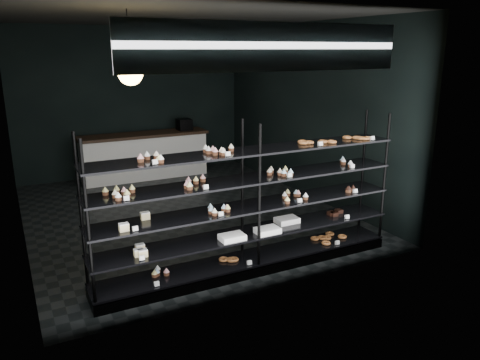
% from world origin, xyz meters
% --- Properties ---
extents(room, '(5.01, 6.01, 3.20)m').
position_xyz_m(room, '(0.00, 0.00, 1.60)').
color(room, black).
rests_on(room, ground).
extents(display_shelf, '(4.00, 0.50, 1.91)m').
position_xyz_m(display_shelf, '(-0.01, -2.45, 0.63)').
color(display_shelf, black).
rests_on(display_shelf, room).
extents(signage, '(3.30, 0.05, 0.50)m').
position_xyz_m(signage, '(0.00, -2.93, 2.75)').
color(signage, '#0E2046').
rests_on(signage, room).
extents(pendant_lamp, '(0.30, 0.30, 0.88)m').
position_xyz_m(pendant_lamp, '(-1.14, -1.53, 2.45)').
color(pendant_lamp, black).
rests_on(pendant_lamp, room).
extents(service_counter, '(2.76, 0.65, 1.23)m').
position_xyz_m(service_counter, '(0.09, 2.50, 0.50)').
color(service_counter, silver).
rests_on(service_counter, room).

